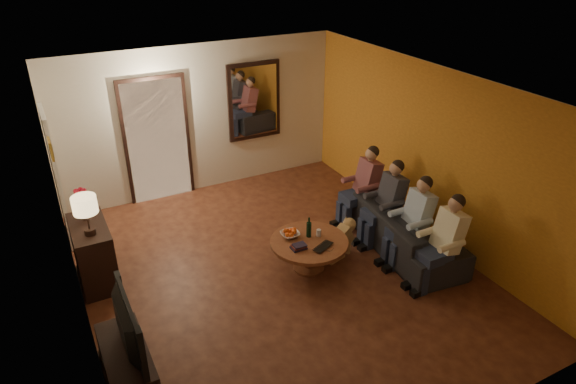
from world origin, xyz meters
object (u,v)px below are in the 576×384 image
person_a (444,245)px  person_b (414,224)px  coffee_table (309,254)px  wine_bottle (309,227)px  person_d (364,189)px  bowl (290,234)px  table_lamp (87,215)px  tv_stand (127,363)px  person_c (387,205)px  dog (339,240)px  laptop (326,248)px  sofa (404,229)px  dresser (94,253)px  tv (120,327)px

person_a → person_b: 0.60m
coffee_table → wine_bottle: (0.05, 0.10, 0.38)m
person_d → bowl: bearing=-162.7°
table_lamp → person_d: (4.07, -0.16, -0.52)m
person_d → tv_stand: bearing=-159.4°
table_lamp → person_c: table_lamp is taller
person_b → dog: 1.07m
person_b → table_lamp: bearing=161.5°
person_a → laptop: size_ratio=3.65×
sofa → tv_stand: bearing=105.6°
tv_stand → coffee_table: 2.79m
person_b → dog: person_b is taller
dresser → person_a: size_ratio=0.80×
table_lamp → wine_bottle: size_ratio=1.74×
sofa → person_a: person_a is taller
person_a → person_d: (0.00, 1.80, 0.00)m
tv_stand → tv: size_ratio=1.02×
person_a → wine_bottle: size_ratio=3.87×
person_a → person_d: bearing=90.0°
sofa → person_c: size_ratio=1.81×
person_a → person_d: same height
tv → wine_bottle: 2.87m
person_c → coffee_table: (-1.40, -0.11, -0.38)m
person_c → dog: size_ratio=2.14×
person_d → bowl: (-1.58, -0.49, -0.12)m
sofa → person_a: 0.95m
table_lamp → sofa: (4.17, -1.06, -0.80)m
person_b → person_d: same height
tv_stand → person_c: person_c is taller
sofa → person_b: person_b is taller
table_lamp → person_d: table_lamp is taller
person_b → bowl: (-1.58, 0.71, -0.12)m
dog → coffee_table: bearing=168.6°
person_a → bowl: 2.05m
sofa → dog: bearing=82.8°
dresser → tv: bearing=-90.0°
sofa → coffee_table: 1.51m
person_b → tv_stand: bearing=-175.4°
wine_bottle → laptop: wine_bottle is taller
sofa → coffee_table: sofa is taller
sofa → wine_bottle: 1.50m
tv_stand → wine_bottle: 2.90m
tv → table_lamp: bearing=0.0°
tv_stand → laptop: bearing=11.0°
person_b → person_d: 1.20m
sofa → person_d: person_d is taller
person_a → person_c: size_ratio=1.00×
table_lamp → coffee_table: 2.95m
person_d → sofa: bearing=-83.7°
table_lamp → person_b: size_ratio=0.45×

